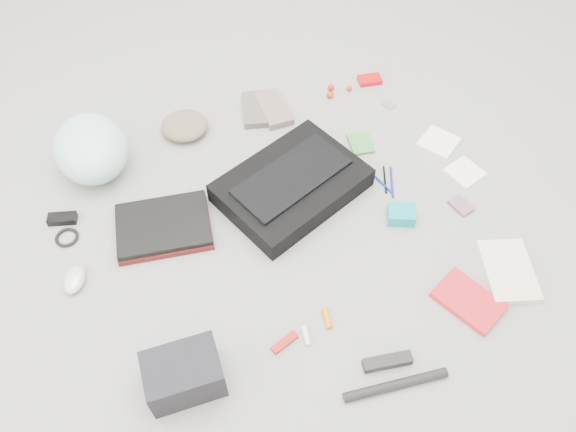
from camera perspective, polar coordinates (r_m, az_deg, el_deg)
name	(u,v)px	position (r m, az deg, el deg)	size (l,w,h in m)	color
ground_plane	(288,225)	(1.96, 0.00, -0.87)	(4.00, 4.00, 0.00)	gray
messenger_bag	(292,185)	(2.02, 0.38, 3.14)	(0.50, 0.35, 0.08)	black
bag_flap	(292,177)	(1.98, 0.39, 4.01)	(0.42, 0.19, 0.01)	black
laptop_sleeve	(164,228)	(1.99, -12.47, -1.20)	(0.32, 0.24, 0.02)	#511414
laptop	(163,224)	(1.97, -12.58, -0.83)	(0.32, 0.23, 0.02)	black
bike_helmet	(91,148)	(2.18, -19.38, 6.50)	(0.26, 0.33, 0.20)	#B3EAE5
beanie	(185,126)	(2.27, -10.47, 9.01)	(0.19, 0.18, 0.06)	#6F614A
mitten_left	(255,109)	(2.33, -3.36, 10.75)	(0.10, 0.19, 0.03)	brown
mitten_right	(274,109)	(2.33, -1.45, 10.85)	(0.10, 0.20, 0.03)	#7E675E
power_brick	(62,219)	(2.11, -21.95, -0.25)	(0.10, 0.04, 0.03)	black
cable_coil	(67,237)	(2.07, -21.55, -2.04)	(0.08, 0.08, 0.01)	black
mouse	(74,279)	(1.94, -20.88, -6.02)	(0.07, 0.11, 0.04)	silver
camera_bag	(184,374)	(1.66, -10.53, -15.53)	(0.21, 0.15, 0.14)	black
multitool	(285,342)	(1.73, -0.35, -12.71)	(0.09, 0.02, 0.01)	#A0110E
toiletry_tube_white	(306,336)	(1.74, 1.84, -12.06)	(0.02, 0.02, 0.06)	silver
toiletry_tube_orange	(327,318)	(1.77, 3.98, -10.32)	(0.02, 0.02, 0.07)	orange
u_lock	(387,362)	(1.73, 10.06, -14.36)	(0.15, 0.04, 0.03)	black
bike_pump	(396,385)	(1.71, 10.89, -16.49)	(0.03, 0.03, 0.31)	black
book_red	(468,301)	(1.88, 17.86, -8.20)	(0.14, 0.20, 0.02)	red
book_white	(508,271)	(1.98, 21.47, -5.21)	(0.16, 0.23, 0.02)	beige
notepad	(360,143)	(2.22, 7.37, 7.33)	(0.08, 0.11, 0.01)	#3C813A
pen_blue	(378,180)	(2.11, 9.18, 3.67)	(0.01, 0.01, 0.16)	navy
pen_black	(385,180)	(2.11, 9.82, 3.66)	(0.01, 0.01, 0.13)	black
pen_navy	(392,182)	(2.11, 10.50, 3.41)	(0.01, 0.01, 0.15)	navy
accordion_wallet	(401,215)	(2.00, 11.41, 0.13)	(0.09, 0.07, 0.05)	#1198A3
card_deck	(461,206)	(2.09, 17.16, 0.99)	(0.06, 0.08, 0.02)	#815371
napkin_top	(439,142)	(2.29, 15.08, 7.31)	(0.13, 0.13, 0.01)	white
napkin_bottom	(465,172)	(2.21, 17.54, 4.28)	(0.12, 0.12, 0.01)	white
lollipop_a	(330,95)	(2.40, 4.30, 12.19)	(0.03, 0.03, 0.03)	#B32B0B
lollipop_b	(331,88)	(2.44, 4.38, 12.87)	(0.03, 0.03, 0.03)	#AC1F0A
lollipop_c	(349,88)	(2.45, 6.25, 12.78)	(0.02, 0.02, 0.02)	#A42819
altoids_tin	(370,80)	(2.50, 8.29, 13.52)	(0.10, 0.06, 0.02)	red
stamp_sheet	(389,105)	(2.41, 10.20, 11.06)	(0.04, 0.05, 0.00)	gray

